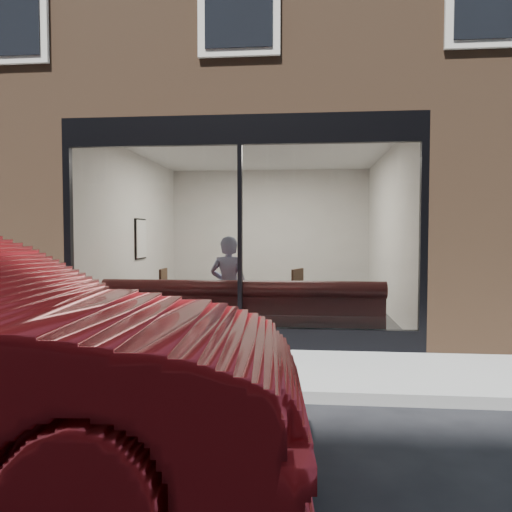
# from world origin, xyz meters

# --- Properties ---
(ground) EXTENTS (120.00, 120.00, 0.00)m
(ground) POSITION_xyz_m (0.00, 0.00, 0.00)
(ground) COLOR black
(ground) RESTS_ON ground
(sidewalk_near) EXTENTS (40.00, 2.00, 0.01)m
(sidewalk_near) POSITION_xyz_m (0.00, 1.00, 0.01)
(sidewalk_near) COLOR gray
(sidewalk_near) RESTS_ON ground
(kerb_near) EXTENTS (40.00, 0.10, 0.12)m
(kerb_near) POSITION_xyz_m (0.00, -0.05, 0.06)
(kerb_near) COLOR gray
(kerb_near) RESTS_ON ground
(host_building_pier_left) EXTENTS (2.50, 12.00, 3.20)m
(host_building_pier_left) POSITION_xyz_m (-3.75, 8.00, 1.60)
(host_building_pier_left) COLOR brown
(host_building_pier_left) RESTS_ON ground
(host_building_pier_right) EXTENTS (2.50, 12.00, 3.20)m
(host_building_pier_right) POSITION_xyz_m (3.75, 8.00, 1.60)
(host_building_pier_right) COLOR brown
(host_building_pier_right) RESTS_ON ground
(host_building_backfill) EXTENTS (5.00, 6.00, 3.20)m
(host_building_backfill) POSITION_xyz_m (0.00, 11.00, 1.60)
(host_building_backfill) COLOR brown
(host_building_backfill) RESTS_ON ground
(cafe_floor) EXTENTS (6.00, 6.00, 0.00)m
(cafe_floor) POSITION_xyz_m (0.00, 5.00, 0.02)
(cafe_floor) COLOR #2D2D30
(cafe_floor) RESTS_ON ground
(cafe_ceiling) EXTENTS (6.00, 6.00, 0.00)m
(cafe_ceiling) POSITION_xyz_m (0.00, 5.00, 3.19)
(cafe_ceiling) COLOR white
(cafe_ceiling) RESTS_ON host_building_upper
(cafe_wall_back) EXTENTS (5.00, 0.00, 5.00)m
(cafe_wall_back) POSITION_xyz_m (0.00, 7.99, 1.60)
(cafe_wall_back) COLOR silver
(cafe_wall_back) RESTS_ON ground
(cafe_wall_left) EXTENTS (0.00, 6.00, 6.00)m
(cafe_wall_left) POSITION_xyz_m (-2.49, 5.00, 1.60)
(cafe_wall_left) COLOR silver
(cafe_wall_left) RESTS_ON ground
(cafe_wall_right) EXTENTS (0.00, 6.00, 6.00)m
(cafe_wall_right) POSITION_xyz_m (2.49, 5.00, 1.60)
(cafe_wall_right) COLOR silver
(cafe_wall_right) RESTS_ON ground
(storefront_kick) EXTENTS (5.00, 0.10, 0.30)m
(storefront_kick) POSITION_xyz_m (0.00, 2.05, 0.15)
(storefront_kick) COLOR black
(storefront_kick) RESTS_ON ground
(storefront_header) EXTENTS (5.00, 0.10, 0.40)m
(storefront_header) POSITION_xyz_m (0.00, 2.05, 3.00)
(storefront_header) COLOR black
(storefront_header) RESTS_ON host_building_upper
(storefront_mullion) EXTENTS (0.06, 0.10, 2.50)m
(storefront_mullion) POSITION_xyz_m (0.00, 2.05, 1.55)
(storefront_mullion) COLOR black
(storefront_mullion) RESTS_ON storefront_kick
(storefront_glass) EXTENTS (4.80, 0.00, 4.80)m
(storefront_glass) POSITION_xyz_m (0.00, 2.02, 1.55)
(storefront_glass) COLOR white
(storefront_glass) RESTS_ON storefront_kick
(banquette) EXTENTS (4.00, 0.55, 0.45)m
(banquette) POSITION_xyz_m (0.00, 2.45, 0.23)
(banquette) COLOR #381414
(banquette) RESTS_ON cafe_floor
(person) EXTENTS (0.60, 0.43, 1.56)m
(person) POSITION_xyz_m (-0.25, 2.64, 0.78)
(person) COLOR #919DC5
(person) RESTS_ON cafe_floor
(cafe_table_left) EXTENTS (0.78, 0.78, 0.04)m
(cafe_table_left) POSITION_xyz_m (-1.90, 3.22, 0.74)
(cafe_table_left) COLOR black
(cafe_table_left) RESTS_ON cafe_floor
(cafe_table_right) EXTENTS (0.67, 0.67, 0.04)m
(cafe_table_right) POSITION_xyz_m (1.17, 3.68, 0.74)
(cafe_table_right) COLOR black
(cafe_table_right) RESTS_ON cafe_floor
(cafe_chair_left) EXTENTS (0.44, 0.44, 0.04)m
(cafe_chair_left) POSITION_xyz_m (-1.86, 4.10, 0.24)
(cafe_chair_left) COLOR black
(cafe_chair_left) RESTS_ON cafe_floor
(cafe_chair_right) EXTENTS (0.60, 0.60, 0.04)m
(cafe_chair_right) POSITION_xyz_m (0.59, 4.40, 0.24)
(cafe_chair_right) COLOR black
(cafe_chair_right) RESTS_ON cafe_floor
(wall_poster) EXTENTS (0.02, 0.58, 0.77)m
(wall_poster) POSITION_xyz_m (-2.45, 5.23, 1.48)
(wall_poster) COLOR white
(wall_poster) RESTS_ON cafe_wall_left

